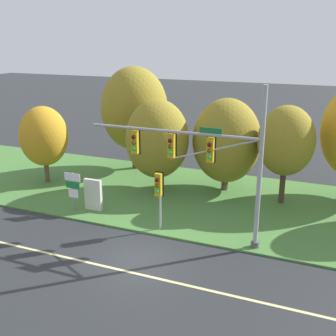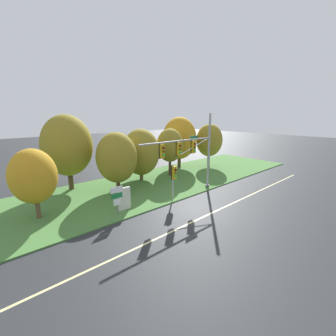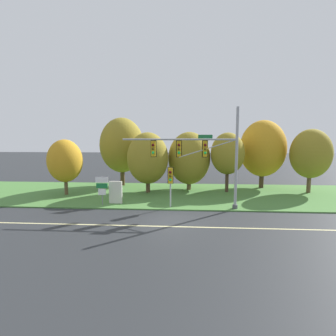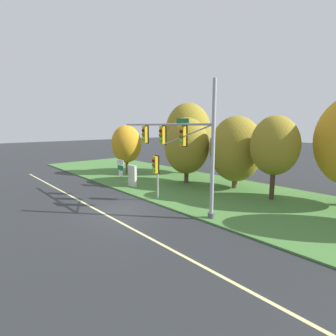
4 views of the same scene
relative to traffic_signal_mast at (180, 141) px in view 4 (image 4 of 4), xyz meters
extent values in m
plane|color=#282B2D|center=(-2.26, -3.09, -4.49)|extent=(160.00, 160.00, 0.00)
cube|color=beige|center=(-2.26, -4.29, -4.49)|extent=(36.00, 0.16, 0.01)
cube|color=#477A38|center=(-2.26, 5.16, -4.44)|extent=(48.00, 11.50, 0.10)
cylinder|color=#9EA0A5|center=(2.73, 0.01, -0.44)|extent=(0.22, 0.22, 7.91)
cylinder|color=#4C4C51|center=(2.73, 0.01, -4.24)|extent=(0.40, 0.40, 0.30)
cylinder|color=#9EA0A5|center=(-1.72, 0.01, 1.04)|extent=(8.90, 0.14, 0.14)
cylinder|color=#9EA0A5|center=(0.50, 0.01, 0.34)|extent=(4.48, 0.08, 1.48)
cube|color=gold|center=(0.30, 0.01, 0.31)|extent=(0.34, 0.28, 1.22)
cube|color=black|center=(0.30, 0.17, 0.31)|extent=(0.46, 0.04, 1.34)
sphere|color=#4C0C0C|center=(0.30, -0.17, 0.61)|extent=(0.22, 0.22, 0.22)
sphere|color=#51420C|center=(0.30, -0.17, 0.31)|extent=(0.22, 0.22, 0.22)
sphere|color=green|center=(0.30, -0.17, 0.01)|extent=(0.22, 0.22, 0.22)
cube|color=gold|center=(-1.72, 0.01, 0.31)|extent=(0.34, 0.28, 1.22)
cube|color=black|center=(-1.72, 0.17, 0.31)|extent=(0.46, 0.04, 1.34)
sphere|color=#4C0C0C|center=(-1.72, -0.17, 0.61)|extent=(0.22, 0.22, 0.22)
sphere|color=#51420C|center=(-1.72, -0.17, 0.31)|extent=(0.22, 0.22, 0.22)
sphere|color=green|center=(-1.72, -0.17, 0.01)|extent=(0.22, 0.22, 0.22)
cube|color=gold|center=(-3.75, 0.01, 0.31)|extent=(0.34, 0.28, 1.22)
cube|color=black|center=(-3.75, 0.17, 0.31)|extent=(0.46, 0.04, 1.34)
sphere|color=#4C0C0C|center=(-3.75, -0.17, 0.61)|extent=(0.22, 0.22, 0.22)
sphere|color=#51420C|center=(-3.75, -0.17, 0.31)|extent=(0.22, 0.22, 0.22)
sphere|color=green|center=(-3.75, -0.17, 0.01)|extent=(0.22, 0.22, 0.22)
cube|color=#196B33|center=(0.30, -0.04, 1.26)|extent=(1.10, 0.04, 0.28)
cylinder|color=#9EA0A5|center=(-2.39, 0.09, -2.82)|extent=(0.12, 0.12, 3.15)
cube|color=gold|center=(-2.39, -0.11, -1.80)|extent=(0.34, 0.28, 1.22)
cube|color=black|center=(-2.39, 0.05, -1.80)|extent=(0.46, 0.04, 1.34)
sphere|color=#4C0C0C|center=(-2.39, -0.28, -1.50)|extent=(0.22, 0.22, 0.22)
sphere|color=#51420C|center=(-2.39, -0.28, -1.80)|extent=(0.22, 0.22, 0.22)
sphere|color=green|center=(-2.39, -0.28, -2.10)|extent=(0.22, 0.22, 0.22)
cylinder|color=slate|center=(-8.10, 0.42, -3.19)|extent=(0.08, 0.08, 2.40)
cube|color=white|center=(-8.10, 0.39, -2.28)|extent=(1.06, 0.03, 0.46)
cube|color=#197238|center=(-8.10, 0.39, -2.78)|extent=(0.95, 0.03, 0.41)
cube|color=white|center=(-8.10, 0.39, -3.30)|extent=(0.64, 0.03, 0.51)
cylinder|color=brown|center=(-12.90, 4.06, -3.19)|extent=(0.33, 0.33, 2.41)
ellipsoid|color=#C68C1E|center=(-12.90, 4.06, -1.07)|extent=(3.32, 3.32, 4.15)
cylinder|color=#4C3823|center=(-8.57, 9.40, -2.74)|extent=(0.50, 0.50, 3.30)
ellipsoid|color=olive|center=(-8.57, 9.40, 0.30)|extent=(5.04, 5.04, 6.30)
cylinder|color=#4C3823|center=(-5.02, 5.67, -3.21)|extent=(0.42, 0.42, 2.36)
ellipsoid|color=olive|center=(-5.02, 5.67, -0.89)|extent=(4.16, 4.16, 5.20)
cylinder|color=brown|center=(-0.82, 7.39, -3.32)|extent=(0.45, 0.45, 2.16)
ellipsoid|color=olive|center=(-0.82, 7.39, -1.01)|extent=(4.46, 4.46, 5.58)
cylinder|color=#423021|center=(3.06, 6.46, -2.88)|extent=(0.34, 0.34, 3.02)
ellipsoid|color=olive|center=(3.06, 6.46, -0.44)|extent=(3.41, 3.41, 4.27)
cube|color=beige|center=(-7.12, 0.98, -3.44)|extent=(1.10, 0.24, 1.90)
cube|color=#4C4C51|center=(-7.52, 0.98, -4.34)|extent=(0.10, 0.20, 0.10)
cube|color=#4C4C51|center=(-6.72, 0.98, -4.34)|extent=(0.10, 0.20, 0.10)
camera|label=1|loc=(5.92, -18.83, 5.55)|focal=45.00mm
camera|label=2|loc=(-16.19, -14.58, 3.42)|focal=24.00mm
camera|label=3|loc=(-1.20, -20.51, 1.21)|focal=28.00mm
camera|label=4|loc=(12.19, -11.56, 0.98)|focal=28.00mm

